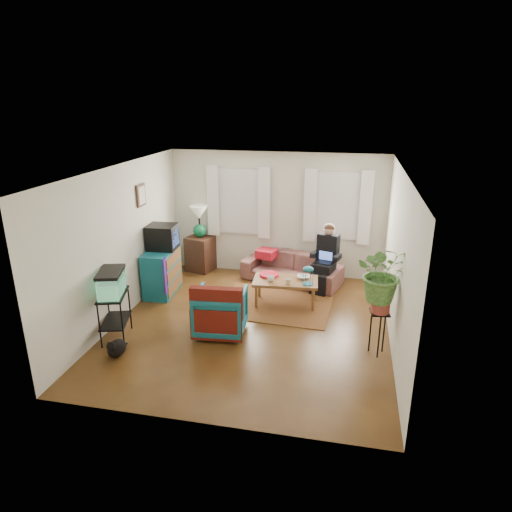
% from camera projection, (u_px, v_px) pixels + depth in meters
% --- Properties ---
extents(floor, '(4.50, 5.00, 0.01)m').
position_uv_depth(floor, '(251.00, 325.00, 7.68)').
color(floor, '#4F2B14').
rests_on(floor, ground).
extents(ceiling, '(4.50, 5.00, 0.01)m').
position_uv_depth(ceiling, '(251.00, 170.00, 6.82)').
color(ceiling, white).
rests_on(ceiling, wall_back).
extents(wall_back, '(4.50, 0.01, 2.60)m').
position_uv_depth(wall_back, '(277.00, 215.00, 9.55)').
color(wall_back, silver).
rests_on(wall_back, floor).
extents(wall_front, '(4.50, 0.01, 2.60)m').
position_uv_depth(wall_front, '(201.00, 325.00, 4.94)').
color(wall_front, silver).
rests_on(wall_front, floor).
extents(wall_left, '(0.01, 5.00, 2.60)m').
position_uv_depth(wall_left, '(121.00, 243.00, 7.68)').
color(wall_left, silver).
rests_on(wall_left, floor).
extents(wall_right, '(0.01, 5.00, 2.60)m').
position_uv_depth(wall_right, '(398.00, 262.00, 6.81)').
color(wall_right, silver).
rests_on(wall_right, floor).
extents(window_left, '(1.08, 0.04, 1.38)m').
position_uv_depth(window_left, '(239.00, 201.00, 9.61)').
color(window_left, white).
rests_on(window_left, wall_back).
extents(window_right, '(1.08, 0.04, 1.38)m').
position_uv_depth(window_right, '(338.00, 206.00, 9.21)').
color(window_right, white).
rests_on(window_right, wall_back).
extents(curtains_left, '(1.36, 0.06, 1.50)m').
position_uv_depth(curtains_left, '(238.00, 202.00, 9.53)').
color(curtains_left, white).
rests_on(curtains_left, wall_back).
extents(curtains_right, '(1.36, 0.06, 1.50)m').
position_uv_depth(curtains_right, '(337.00, 207.00, 9.14)').
color(curtains_right, white).
rests_on(curtains_right, wall_back).
extents(picture_frame, '(0.04, 0.32, 0.40)m').
position_uv_depth(picture_frame, '(141.00, 195.00, 8.25)').
color(picture_frame, '#3D2616').
rests_on(picture_frame, wall_left).
extents(area_rug, '(2.08, 1.70, 0.01)m').
position_uv_depth(area_rug, '(276.00, 304.00, 8.45)').
color(area_rug, maroon).
rests_on(area_rug, floor).
extents(sofa, '(2.15, 1.32, 0.79)m').
position_uv_depth(sofa, '(292.00, 264.00, 9.36)').
color(sofa, brown).
rests_on(sofa, floor).
extents(seated_person, '(0.65, 0.73, 1.20)m').
position_uv_depth(seated_person, '(326.00, 260.00, 8.97)').
color(seated_person, black).
rests_on(seated_person, sofa).
extents(side_table, '(0.63, 0.63, 0.76)m').
position_uv_depth(side_table, '(201.00, 253.00, 10.02)').
color(side_table, '#392715').
rests_on(side_table, floor).
extents(table_lamp, '(0.47, 0.47, 0.70)m').
position_uv_depth(table_lamp, '(199.00, 222.00, 9.78)').
color(table_lamp, white).
rests_on(table_lamp, side_table).
extents(dresser, '(0.55, 1.00, 0.87)m').
position_uv_depth(dresser, '(162.00, 271.00, 8.83)').
color(dresser, '#105364').
rests_on(dresser, floor).
extents(crt_tv, '(0.56, 0.52, 0.47)m').
position_uv_depth(crt_tv, '(162.00, 237.00, 8.70)').
color(crt_tv, black).
rests_on(crt_tv, dresser).
extents(aquarium_stand, '(0.55, 0.76, 0.76)m').
position_uv_depth(aquarium_stand, '(115.00, 316.00, 7.16)').
color(aquarium_stand, black).
rests_on(aquarium_stand, floor).
extents(aquarium, '(0.50, 0.69, 0.40)m').
position_uv_depth(aquarium, '(111.00, 282.00, 6.96)').
color(aquarium, '#7FD899').
rests_on(aquarium, aquarium_stand).
extents(black_cat, '(0.25, 0.38, 0.32)m').
position_uv_depth(black_cat, '(117.00, 346.00, 6.72)').
color(black_cat, black).
rests_on(black_cat, floor).
extents(armchair, '(0.85, 0.80, 0.81)m').
position_uv_depth(armchair, '(221.00, 310.00, 7.33)').
color(armchair, navy).
rests_on(armchair, floor).
extents(serape_throw, '(0.82, 0.26, 0.67)m').
position_uv_depth(serape_throw, '(216.00, 308.00, 6.98)').
color(serape_throw, '#9E0A0A').
rests_on(serape_throw, armchair).
extents(coffee_table, '(1.22, 0.73, 0.48)m').
position_uv_depth(coffee_table, '(285.00, 292.00, 8.39)').
color(coffee_table, brown).
rests_on(coffee_table, floor).
extents(cup_a, '(0.14, 0.14, 0.10)m').
position_uv_depth(cup_a, '(271.00, 279.00, 8.22)').
color(cup_a, white).
rests_on(cup_a, coffee_table).
extents(cup_b, '(0.11, 0.11, 0.10)m').
position_uv_depth(cup_b, '(288.00, 281.00, 8.11)').
color(cup_b, beige).
rests_on(cup_b, coffee_table).
extents(bowl, '(0.25, 0.25, 0.06)m').
position_uv_depth(bowl, '(303.00, 277.00, 8.36)').
color(bowl, white).
rests_on(bowl, coffee_table).
extents(snack_tray, '(0.39, 0.39, 0.04)m').
position_uv_depth(snack_tray, '(269.00, 275.00, 8.49)').
color(snack_tray, '#B21414').
rests_on(snack_tray, coffee_table).
extents(birdcage, '(0.21, 0.21, 0.34)m').
position_uv_depth(birdcage, '(308.00, 275.00, 8.05)').
color(birdcage, '#115B6B').
rests_on(birdcage, coffee_table).
extents(plant_stand, '(0.32, 0.32, 0.69)m').
position_uv_depth(plant_stand, '(378.00, 333.00, 6.73)').
color(plant_stand, black).
rests_on(plant_stand, floor).
extents(potted_plant, '(0.86, 0.77, 0.87)m').
position_uv_depth(potted_plant, '(383.00, 282.00, 6.46)').
color(potted_plant, '#599947').
rests_on(potted_plant, plant_stand).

